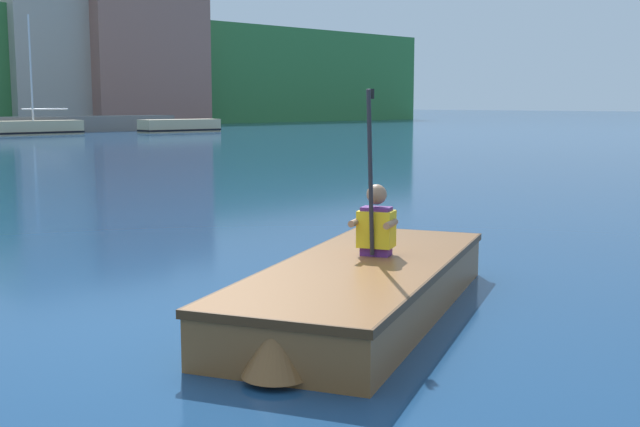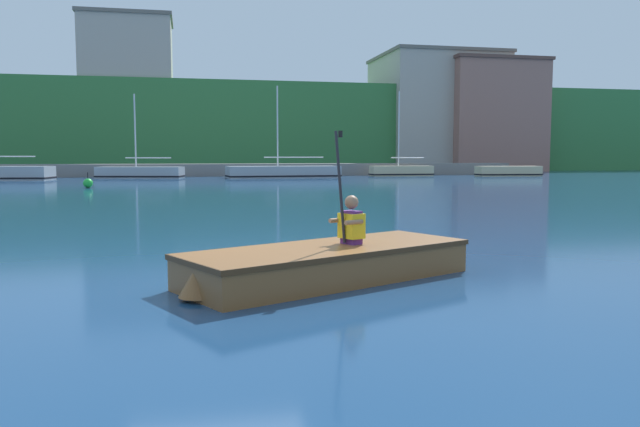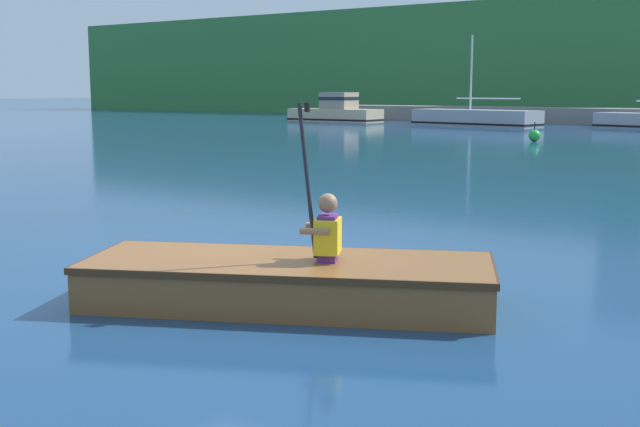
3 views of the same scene
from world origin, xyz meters
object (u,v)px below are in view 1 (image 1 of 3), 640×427
at_px(moored_boat_dock_west_end, 180,126).
at_px(moored_boat_dock_east_inner, 38,128).
at_px(rowboat_foreground, 361,286).
at_px(person_paddler, 376,223).

xyz_separation_m(moored_boat_dock_west_end, moored_boat_dock_east_inner, (-7.61, 1.91, 0.04)).
height_order(rowboat_foreground, person_paddler, person_paddler).
height_order(moored_boat_dock_east_inner, rowboat_foreground, moored_boat_dock_east_inner).
bearing_deg(moored_boat_dock_east_inner, rowboat_foreground, -110.76).
relative_size(moored_boat_dock_east_inner, rowboat_foreground, 1.63).
relative_size(rowboat_foreground, person_paddler, 2.76).
xyz_separation_m(moored_boat_dock_east_inner, rowboat_foreground, (-13.93, -36.77, -0.15)).
bearing_deg(rowboat_foreground, person_paddler, 25.60).
bearing_deg(person_paddler, rowboat_foreground, -154.40).
height_order(moored_boat_dock_east_inner, person_paddler, moored_boat_dock_east_inner).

